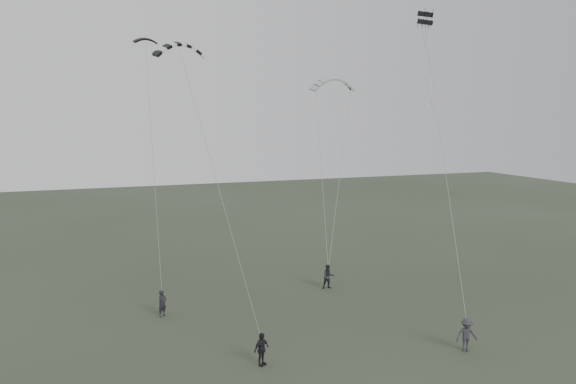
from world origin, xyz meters
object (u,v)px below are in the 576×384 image
object	(u,v)px
kite_dark_small	(145,39)
kite_pale_large	(333,78)
flyer_right	(328,277)
kite_box	(425,18)
kite_striped	(180,44)
flyer_left	(162,303)
flyer_center	(261,349)
flyer_far	(467,335)

from	to	relation	value
kite_dark_small	kite_pale_large	size ratio (longest dim) A/B	0.42
flyer_right	kite_box	size ratio (longest dim) A/B	2.27
flyer_right	kite_striped	world-z (taller)	kite_striped
flyer_left	kite_box	distance (m)	22.28
flyer_right	flyer_center	world-z (taller)	flyer_right
kite_dark_small	kite_pale_large	bearing A→B (deg)	1.98
kite_dark_small	flyer_right	bearing A→B (deg)	-26.09
flyer_right	kite_striped	xyz separation A→B (m)	(-10.18, -4.20, 14.13)
flyer_right	kite_striped	distance (m)	17.91
flyer_left	kite_striped	world-z (taller)	kite_striped
kite_box	kite_striped	bearing A→B (deg)	166.12
flyer_center	kite_pale_large	size ratio (longest dim) A/B	0.45
kite_pale_large	flyer_far	bearing A→B (deg)	-90.40
flyer_left	kite_dark_small	xyz separation A→B (m)	(0.16, 5.30, 15.39)
flyer_left	kite_box	bearing A→B (deg)	-46.27
flyer_left	flyer_far	bearing A→B (deg)	-72.27
flyer_center	flyer_far	size ratio (longest dim) A/B	0.93
flyer_left	flyer_right	bearing A→B (deg)	-27.19
flyer_right	flyer_far	bearing A→B (deg)	-71.14
flyer_far	kite_striped	size ratio (longest dim) A/B	0.64
flyer_right	kite_box	world-z (taller)	kite_box
flyer_left	kite_box	size ratio (longest dim) A/B	2.16
flyer_left	flyer_center	world-z (taller)	flyer_center
flyer_far	kite_box	bearing A→B (deg)	87.75
flyer_right	kite_pale_large	world-z (taller)	kite_pale_large
kite_striped	kite_box	world-z (taller)	kite_box
flyer_left	flyer_far	world-z (taller)	flyer_far
flyer_left	flyer_center	bearing A→B (deg)	-102.27
flyer_center	kite_box	bearing A→B (deg)	-5.66
kite_box	flyer_center	bearing A→B (deg)	-169.17
flyer_left	flyer_far	size ratio (longest dim) A/B	0.92
flyer_right	flyer_center	xyz separation A→B (m)	(-7.74, -9.55, -0.03)
flyer_left	kite_box	xyz separation A→B (m)	(14.98, -3.04, 16.21)
flyer_left	kite_dark_small	bearing A→B (deg)	53.50
flyer_left	flyer_right	distance (m)	11.19
kite_dark_small	kite_striped	size ratio (longest dim) A/B	0.55
flyer_far	kite_striped	world-z (taller)	kite_striped
flyer_right	flyer_left	bearing A→B (deg)	-163.72
flyer_center	kite_striped	world-z (taller)	kite_striped
kite_dark_small	kite_pale_large	distance (m)	14.26
flyer_right	flyer_far	distance (m)	11.76
flyer_center	kite_dark_small	size ratio (longest dim) A/B	1.07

